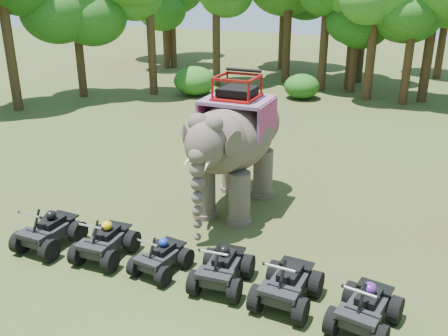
{
  "coord_description": "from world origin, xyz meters",
  "views": [
    {
      "loc": [
        5.92,
        -11.92,
        7.51
      ],
      "look_at": [
        0.0,
        1.2,
        1.9
      ],
      "focal_mm": 40.0,
      "sensor_mm": 36.0,
      "label": 1
    }
  ],
  "objects_px": {
    "atv_4": "(288,278)",
    "atv_5": "(366,302)",
    "atv_3": "(222,263)",
    "atv_0": "(48,226)",
    "atv_1": "(105,237)",
    "elephant": "(236,142)",
    "atv_2": "(161,252)"
  },
  "relations": [
    {
      "from": "atv_2",
      "to": "atv_5",
      "type": "bearing_deg",
      "value": 5.39
    },
    {
      "from": "elephant",
      "to": "atv_5",
      "type": "bearing_deg",
      "value": -43.34
    },
    {
      "from": "atv_4",
      "to": "atv_3",
      "type": "bearing_deg",
      "value": -179.01
    },
    {
      "from": "elephant",
      "to": "atv_5",
      "type": "height_order",
      "value": "elephant"
    },
    {
      "from": "atv_1",
      "to": "atv_3",
      "type": "distance_m",
      "value": 3.56
    },
    {
      "from": "atv_1",
      "to": "atv_2",
      "type": "bearing_deg",
      "value": -2.19
    },
    {
      "from": "atv_3",
      "to": "atv_2",
      "type": "bearing_deg",
      "value": 177.92
    },
    {
      "from": "elephant",
      "to": "atv_0",
      "type": "height_order",
      "value": "elephant"
    },
    {
      "from": "atv_0",
      "to": "atv_4",
      "type": "bearing_deg",
      "value": 2.84
    },
    {
      "from": "atv_0",
      "to": "atv_2",
      "type": "height_order",
      "value": "atv_0"
    },
    {
      "from": "atv_3",
      "to": "atv_4",
      "type": "distance_m",
      "value": 1.75
    },
    {
      "from": "elephant",
      "to": "atv_1",
      "type": "height_order",
      "value": "elephant"
    },
    {
      "from": "elephant",
      "to": "atv_3",
      "type": "distance_m",
      "value": 5.04
    },
    {
      "from": "atv_4",
      "to": "atv_0",
      "type": "bearing_deg",
      "value": -175.56
    },
    {
      "from": "atv_3",
      "to": "atv_4",
      "type": "xyz_separation_m",
      "value": [
        1.75,
        -0.04,
        0.03
      ]
    },
    {
      "from": "atv_3",
      "to": "atv_5",
      "type": "xyz_separation_m",
      "value": [
        3.62,
        -0.19,
        0.01
      ]
    },
    {
      "from": "atv_4",
      "to": "atv_5",
      "type": "bearing_deg",
      "value": -2.44
    },
    {
      "from": "atv_0",
      "to": "atv_3",
      "type": "xyz_separation_m",
      "value": [
        5.41,
        0.32,
        -0.02
      ]
    },
    {
      "from": "atv_5",
      "to": "atv_3",
      "type": "bearing_deg",
      "value": -173.98
    },
    {
      "from": "elephant",
      "to": "atv_2",
      "type": "height_order",
      "value": "elephant"
    },
    {
      "from": "atv_4",
      "to": "atv_5",
      "type": "height_order",
      "value": "atv_4"
    },
    {
      "from": "elephant",
      "to": "atv_4",
      "type": "xyz_separation_m",
      "value": [
        3.31,
        -4.54,
        -1.62
      ]
    },
    {
      "from": "atv_3",
      "to": "atv_5",
      "type": "bearing_deg",
      "value": -8.2
    },
    {
      "from": "elephant",
      "to": "atv_2",
      "type": "distance_m",
      "value": 4.92
    },
    {
      "from": "atv_2",
      "to": "atv_3",
      "type": "distance_m",
      "value": 1.76
    },
    {
      "from": "atv_1",
      "to": "atv_5",
      "type": "height_order",
      "value": "atv_5"
    },
    {
      "from": "atv_2",
      "to": "atv_1",
      "type": "bearing_deg",
      "value": -172.63
    },
    {
      "from": "atv_0",
      "to": "atv_1",
      "type": "relative_size",
      "value": 1.04
    },
    {
      "from": "atv_0",
      "to": "elephant",
      "type": "bearing_deg",
      "value": 51.94
    },
    {
      "from": "atv_2",
      "to": "atv_5",
      "type": "height_order",
      "value": "atv_5"
    },
    {
      "from": "atv_0",
      "to": "atv_2",
      "type": "bearing_deg",
      "value": 4.07
    },
    {
      "from": "atv_3",
      "to": "atv_0",
      "type": "bearing_deg",
      "value": 178.15
    }
  ]
}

